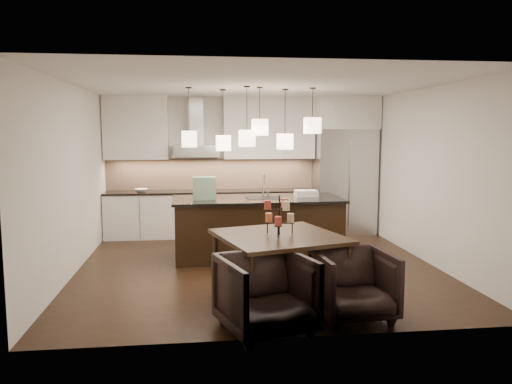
{
  "coord_description": "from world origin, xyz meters",
  "views": [
    {
      "loc": [
        -0.95,
        -7.56,
        2.1
      ],
      "look_at": [
        0.0,
        0.2,
        1.15
      ],
      "focal_mm": 35.0,
      "sensor_mm": 36.0,
      "label": 1
    }
  ],
  "objects": [
    {
      "name": "island_top",
      "position": [
        0.08,
        0.61,
        0.98
      ],
      "size": [
        2.82,
        1.22,
        0.04
      ],
      "primitive_type": "cube",
      "rotation": [
        0.0,
        0.0,
        0.02
      ],
      "color": "black",
      "rests_on": "island_body"
    },
    {
      "name": "fruit_bowl",
      "position": [
        -2.01,
        2.38,
        0.95
      ],
      "size": [
        0.27,
        0.27,
        0.06
      ],
      "primitive_type": "imported",
      "rotation": [
        0.0,
        0.0,
        -0.03
      ],
      "color": "silver",
      "rests_on": "countertop"
    },
    {
      "name": "upper_cab_right",
      "position": [
        0.55,
        2.57,
        2.17
      ],
      "size": [
        1.85,
        0.35,
        1.25
      ],
      "primitive_type": "cube",
      "color": "silver",
      "rests_on": "wall_back"
    },
    {
      "name": "pendant_f",
      "position": [
        -0.14,
        0.22,
        1.99
      ],
      "size": [
        0.24,
        0.24,
        0.26
      ],
      "primitive_type": "cube",
      "color": "#FED9BA",
      "rests_on": "ceiling"
    },
    {
      "name": "tote_bag",
      "position": [
        -0.81,
        0.53,
        1.18
      ],
      "size": [
        0.37,
        0.2,
        0.37
      ],
      "primitive_type": "cube",
      "rotation": [
        0.0,
        0.0,
        0.02
      ],
      "color": "#19603D",
      "rests_on": "island_top"
    },
    {
      "name": "pendant_c",
      "position": [
        0.08,
        0.36,
        2.17
      ],
      "size": [
        0.24,
        0.24,
        0.26
      ],
      "primitive_type": "cube",
      "color": "#FED9BA",
      "rests_on": "ceiling"
    },
    {
      "name": "countertop",
      "position": [
        -0.62,
        2.43,
        0.9
      ],
      "size": [
        4.21,
        0.66,
        0.04
      ],
      "primitive_type": "cube",
      "color": "black",
      "rests_on": "lower_cabinets"
    },
    {
      "name": "ceiling",
      "position": [
        0.0,
        0.0,
        2.81
      ],
      "size": [
        5.5,
        5.5,
        0.02
      ],
      "primitive_type": "cube",
      "color": "white",
      "rests_on": "wall_back"
    },
    {
      "name": "candle_a",
      "position": [
        0.21,
        -1.58,
        1.04
      ],
      "size": [
        0.1,
        0.1,
        0.11
      ],
      "primitive_type": "cylinder",
      "rotation": [
        0.0,
        0.0,
        0.28
      ],
      "color": "beige",
      "rests_on": "candelabra"
    },
    {
      "name": "food_container",
      "position": [
        0.92,
        0.69,
        1.05
      ],
      "size": [
        0.37,
        0.27,
        0.11
      ],
      "primitive_type": "cube",
      "rotation": [
        0.0,
        0.0,
        0.02
      ],
      "color": "silver",
      "rests_on": "island_top"
    },
    {
      "name": "refrigerator",
      "position": [
        2.1,
        2.38,
        1.07
      ],
      "size": [
        1.2,
        0.72,
        2.15
      ],
      "primitive_type": "cube",
      "color": "#B7B7BA",
      "rests_on": "floor"
    },
    {
      "name": "dining_table",
      "position": [
        0.06,
        -1.62,
        0.42
      ],
      "size": [
        1.72,
        1.72,
        0.84
      ],
      "primitive_type": null,
      "rotation": [
        0.0,
        0.0,
        0.28
      ],
      "color": "black",
      "rests_on": "floor"
    },
    {
      "name": "fridge_panel",
      "position": [
        2.1,
        2.38,
        2.47
      ],
      "size": [
        1.26,
        0.72,
        0.65
      ],
      "primitive_type": "cube",
      "color": "silver",
      "rests_on": "refrigerator"
    },
    {
      "name": "faucet",
      "position": [
        0.18,
        0.72,
        1.21
      ],
      "size": [
        0.11,
        0.26,
        0.41
      ],
      "primitive_type": null,
      "rotation": [
        0.0,
        0.0,
        0.02
      ],
      "color": "silver",
      "rests_on": "island_top"
    },
    {
      "name": "backsplash",
      "position": [
        -0.62,
        2.73,
        1.24
      ],
      "size": [
        4.21,
        0.02,
        0.63
      ],
      "primitive_type": "cube",
      "color": "#D2A88B",
      "rests_on": "countertop"
    },
    {
      "name": "armchair_right",
      "position": [
        0.8,
        -2.29,
        0.39
      ],
      "size": [
        0.89,
        0.91,
        0.77
      ],
      "primitive_type": "imported",
      "rotation": [
        0.0,
        0.0,
        0.08
      ],
      "color": "black",
      "rests_on": "floor"
    },
    {
      "name": "upper_cab_left",
      "position": [
        -2.1,
        2.57,
        2.17
      ],
      "size": [
        1.25,
        0.35,
        1.25
      ],
      "primitive_type": "cube",
      "color": "silver",
      "rests_on": "wall_back"
    },
    {
      "name": "candle_d",
      "position": [
        0.16,
        -1.49,
        1.22
      ],
      "size": [
        0.1,
        0.1,
        0.11
      ],
      "primitive_type": "cylinder",
      "rotation": [
        0.0,
        0.0,
        0.28
      ],
      "color": "orange",
      "rests_on": "candelabra"
    },
    {
      "name": "hood_canopy",
      "position": [
        -0.93,
        2.48,
        1.72
      ],
      "size": [
        0.9,
        0.52,
        0.24
      ],
      "primitive_type": "cube",
      "color": "#B7B7BA",
      "rests_on": "wall_back"
    },
    {
      "name": "wall_right",
      "position": [
        2.76,
        0.0,
        1.4
      ],
      "size": [
        0.02,
        5.5,
        2.8
      ],
      "primitive_type": "cube",
      "color": "silver",
      "rests_on": "ground"
    },
    {
      "name": "lower_cabinets",
      "position": [
        -0.62,
        2.43,
        0.44
      ],
      "size": [
        4.21,
        0.62,
        0.88
      ],
      "primitive_type": "cube",
      "color": "silver",
      "rests_on": "floor"
    },
    {
      "name": "pendant_b",
      "position": [
        -0.47,
        0.85,
        1.91
      ],
      "size": [
        0.24,
        0.24,
        0.26
      ],
      "primitive_type": "cube",
      "color": "#FED9BA",
      "rests_on": "ceiling"
    },
    {
      "name": "candle_f",
      "position": [
        0.13,
        -1.76,
        1.22
      ],
      "size": [
        0.1,
        0.1,
        0.11
      ],
      "primitive_type": "cylinder",
      "rotation": [
        0.0,
        0.0,
        0.28
      ],
      "color": "beige",
      "rests_on": "candelabra"
    },
    {
      "name": "floor",
      "position": [
        0.0,
        0.0,
        -0.01
      ],
      "size": [
        5.5,
        5.5,
        0.02
      ],
      "primitive_type": "cube",
      "color": "black",
      "rests_on": "ground"
    },
    {
      "name": "candelabra",
      "position": [
        0.06,
        -1.62,
        1.08
      ],
      "size": [
        0.5,
        0.5,
        0.49
      ],
      "primitive_type": null,
      "rotation": [
        0.0,
        0.0,
        0.28
      ],
      "color": "black",
      "rests_on": "dining_table"
    },
    {
      "name": "hood_chimney",
      "position": [
        -0.93,
        2.59,
        2.32
      ],
      "size": [
        0.3,
        0.28,
        0.96
      ],
      "primitive_type": "cube",
      "color": "#B7B7BA",
      "rests_on": "hood_canopy"
    },
    {
      "name": "pendant_d",
      "position": [
        0.55,
        0.69,
        1.94
      ],
      "size": [
        0.24,
        0.24,
        0.26
      ],
      "primitive_type": "cube",
      "color": "#FED9BA",
      "rests_on": "ceiling"
    },
    {
      "name": "island_body",
      "position": [
        0.08,
        0.61,
        0.48
      ],
      "size": [
        2.73,
        1.13,
        0.96
      ],
      "primitive_type": "cube",
      "rotation": [
        0.0,
        0.0,
        0.02
      ],
      "color": "black",
      "rests_on": "floor"
    },
    {
      "name": "pendant_a",
      "position": [
        -1.04,
        0.53,
        1.98
      ],
      "size": [
        0.24,
        0.24,
        0.26
      ],
      "primitive_type": "cube",
      "color": "#FED9BA",
      "rests_on": "ceiling"
    },
    {
      "name": "pendant_e",
      "position": [
        0.94,
        0.4,
        2.19
      ],
      "size": [
        0.24,
        0.24,
        0.26
      ],
      "primitive_type": "cube",
      "color": "#FED9BA",
      "rests_on": "ceiling"
    },
    {
      "name": "wall_front",
      "position": [
        0.0,
        -2.76,
        1.4
      ],
      "size": [
        5.5,
        0.02,
        2.8
      ],
      "primitive_type": "cube",
      "color": "silver",
      "rests_on": "ground"
    },
    {
      "name": "wall_back",
      "position": [
        0.0,
        2.76,
        1.4
      ],
      "size": [
        5.5,
        0.02,
        2.8
      ],
      "primitive_type": "cube",
      "color": "silver",
      "rests_on": "ground"
    },
    {
      "name": "candle_e",
      "position": [
        -0.08,
        -1.64,
        1.22
      ],
      "size": [
        0.1,
        0.1,
        0.11
      ],
      "primitive_type": "cylinder",
      "rotation": [
        0.0,
        0.0,
        0.28
      ],
      "color": "#A8372B",
      "rests_on": "candelabra"
    },
    {
      "name": "candle_b",
      "position": [
        -0.05,
        -1.52,
        1.04
      ],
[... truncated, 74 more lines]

